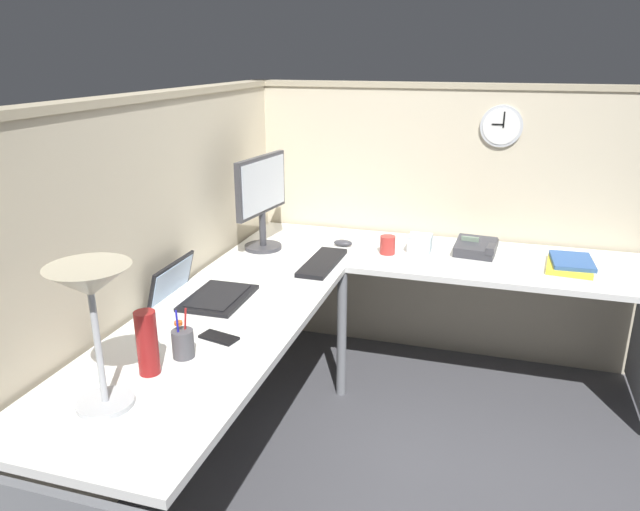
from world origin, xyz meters
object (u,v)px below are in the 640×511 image
(office_phone, at_px, (477,248))
(keyboard, at_px, (322,263))
(computer_mouse, at_px, (343,243))
(cell_phone, at_px, (219,337))
(thermos_flask, at_px, (147,343))
(book_stack, at_px, (571,264))
(monitor, at_px, (262,196))
(desk_lamp_dome, at_px, (91,293))
(laptop, at_px, (198,292))
(tissue_box, at_px, (420,243))
(wall_clock, at_px, (501,126))
(coffee_mug, at_px, (388,245))
(pen_cup, at_px, (183,343))

(office_phone, bearing_deg, keyboard, 117.35)
(computer_mouse, relative_size, cell_phone, 0.72)
(computer_mouse, height_order, thermos_flask, thermos_flask)
(thermos_flask, distance_m, book_stack, 2.06)
(monitor, xyz_separation_m, book_stack, (0.16, -1.56, -0.27))
(desk_lamp_dome, bearing_deg, computer_mouse, -9.42)
(laptop, height_order, tissue_box, laptop)
(monitor, bearing_deg, keyboard, -112.07)
(thermos_flask, xyz_separation_m, wall_clock, (1.86, -1.03, 0.52))
(desk_lamp_dome, relative_size, book_stack, 1.49)
(office_phone, xyz_separation_m, book_stack, (-0.07, -0.45, -0.02))
(cell_phone, relative_size, office_phone, 0.64)
(monitor, xyz_separation_m, laptop, (-0.71, 0.02, -0.27))
(book_stack, relative_size, coffee_mug, 3.12)
(tissue_box, height_order, wall_clock, wall_clock)
(keyboard, distance_m, book_stack, 1.22)
(monitor, distance_m, office_phone, 1.16)
(computer_mouse, distance_m, thermos_flask, 1.53)
(computer_mouse, height_order, coffee_mug, coffee_mug)
(desk_lamp_dome, height_order, pen_cup, desk_lamp_dome)
(laptop, height_order, coffee_mug, laptop)
(laptop, bearing_deg, book_stack, -61.24)
(laptop, xyz_separation_m, keyboard, (0.56, -0.39, -0.01))
(desk_lamp_dome, distance_m, tissue_box, 1.90)
(laptop, distance_m, computer_mouse, 0.98)
(computer_mouse, distance_m, desk_lamp_dome, 1.77)
(thermos_flask, relative_size, tissue_box, 1.83)
(computer_mouse, relative_size, coffee_mug, 1.08)
(cell_phone, xyz_separation_m, coffee_mug, (1.15, -0.41, 0.04))
(monitor, relative_size, keyboard, 1.16)
(laptop, bearing_deg, thermos_flask, -166.17)
(pen_cup, relative_size, cell_phone, 1.25)
(keyboard, relative_size, thermos_flask, 1.95)
(tissue_box, distance_m, wall_clock, 0.76)
(book_stack, height_order, wall_clock, wall_clock)
(keyboard, height_order, thermos_flask, thermos_flask)
(desk_lamp_dome, bearing_deg, book_stack, -40.43)
(cell_phone, bearing_deg, book_stack, -34.75)
(laptop, relative_size, cell_phone, 2.68)
(monitor, height_order, wall_clock, wall_clock)
(thermos_flask, height_order, book_stack, thermos_flask)
(keyboard, bearing_deg, office_phone, -61.72)
(computer_mouse, distance_m, cell_phone, 1.23)
(book_stack, relative_size, tissue_box, 2.49)
(monitor, bearing_deg, desk_lamp_dome, -175.77)
(monitor, bearing_deg, cell_phone, -166.81)
(coffee_mug, bearing_deg, wall_clock, -51.40)
(book_stack, xyz_separation_m, coffee_mug, (-0.04, 0.90, 0.03))
(office_phone, bearing_deg, monitor, 101.43)
(wall_clock, bearing_deg, office_phone, 168.14)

